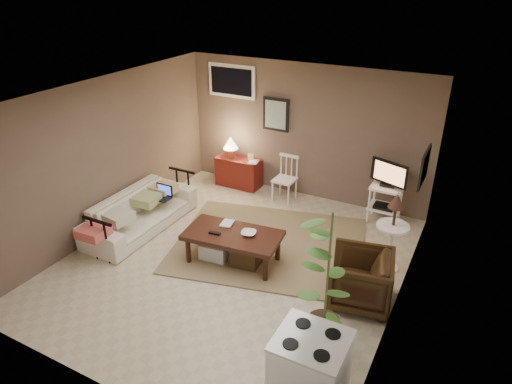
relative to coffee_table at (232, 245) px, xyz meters
The scene contains 20 objects.
floor 0.28m from the coffee_table, 50.13° to the left, with size 5.00×5.00×0.00m, color #C1B293.
art_back 2.80m from the coffee_table, 102.10° to the left, with size 0.50×0.03×0.60m, color black.
art_right 2.77m from the coffee_table, 25.50° to the left, with size 0.03×0.60×0.45m, color black.
window 3.32m from the coffee_table, 119.91° to the left, with size 0.96×0.03×0.60m, color white.
rug 0.74m from the coffee_table, 66.72° to the left, with size 2.80×2.24×0.03m, color #8D7852.
coffee_table is the anchor object (origin of this frame).
sofa 1.79m from the coffee_table, behind, with size 2.02×0.59×0.79m, color silver.
sofa_pillows 1.75m from the coffee_table, behind, with size 0.39×1.92×0.14m, color beige, non-canonical shape.
sofa_end_rails 1.67m from the coffee_table, behind, with size 0.54×2.02×0.68m, color black, non-canonical shape.
laptop 1.68m from the coffee_table, 162.96° to the left, with size 0.31×0.23×0.21m.
red_console 2.56m from the coffee_table, 118.04° to the left, with size 0.85×0.38×0.98m.
spindle_chair 2.17m from the coffee_table, 94.53° to the left, with size 0.38×0.38×0.82m.
tv_stand 2.72m from the coffee_table, 53.29° to the left, with size 0.62×0.41×1.07m.
side_table 2.22m from the coffee_table, 23.51° to the left, with size 0.44×0.44×1.17m.
armchair 1.84m from the coffee_table, ahead, with size 0.74×0.70×0.76m, color black.
potted_plant 2.03m from the coffee_table, 28.45° to the right, with size 0.43×0.43×1.72m.
stove 2.54m from the coffee_table, 43.10° to the right, with size 0.65×0.61×0.85m.
bowl 0.38m from the coffee_table, 16.26° to the left, with size 0.21×0.05×0.21m, color #37180F.
book_table 0.45m from the coffee_table, 147.94° to the left, with size 0.16×0.02×0.22m, color #37180F.
book_console 2.42m from the coffee_table, 112.97° to the left, with size 0.18×0.02×0.24m, color #37180F.
Camera 1 is at (2.81, -4.68, 3.80)m, focal length 32.00 mm.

